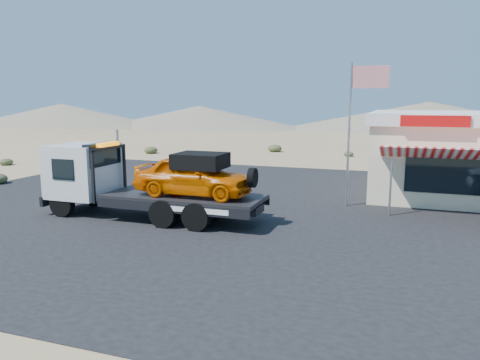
{
  "coord_description": "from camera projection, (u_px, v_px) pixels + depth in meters",
  "views": [
    {
      "loc": [
        6.92,
        -15.49,
        4.52
      ],
      "look_at": [
        1.09,
        1.01,
        1.5
      ],
      "focal_mm": 35.0,
      "sensor_mm": 36.0,
      "label": 1
    }
  ],
  "objects": [
    {
      "name": "distant_hills",
      "position": [
        291.0,
        117.0,
        71.56
      ],
      "size": [
        126.0,
        48.0,
        4.2
      ],
      "color": "#726B59",
      "rests_on": "ground"
    },
    {
      "name": "tow_truck",
      "position": [
        146.0,
        179.0,
        17.86
      ],
      "size": [
        8.55,
        2.53,
        2.86
      ],
      "color": "black",
      "rests_on": "asphalt_lot"
    },
    {
      "name": "ground",
      "position": [
        203.0,
        222.0,
        17.44
      ],
      "size": [
        120.0,
        120.0,
        0.0
      ],
      "primitive_type": "plane",
      "color": "#907252",
      "rests_on": "ground"
    },
    {
      "name": "flagpole",
      "position": [
        355.0,
        118.0,
        19.36
      ],
      "size": [
        1.55,
        0.1,
        6.0
      ],
      "color": "#99999E",
      "rests_on": "asphalt_lot"
    },
    {
      "name": "asphalt_lot",
      "position": [
        276.0,
        209.0,
        19.57
      ],
      "size": [
        32.0,
        24.0,
        0.02
      ],
      "primitive_type": "cube",
      "color": "black",
      "rests_on": "ground"
    },
    {
      "name": "desert_scrub",
      "position": [
        67.0,
        168.0,
        29.35
      ],
      "size": [
        25.93,
        33.26,
        0.67
      ],
      "color": "#333C20",
      "rests_on": "ground"
    }
  ]
}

